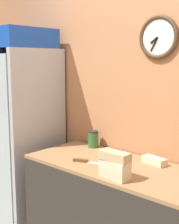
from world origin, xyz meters
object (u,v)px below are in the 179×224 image
object	(u,v)px
sandwich_stack_middle	(115,165)
sandwich_flat_left	(154,161)
beverage_cooler	(22,122)
sandwich_stack_top	(115,156)
chefs_knife	(87,161)
condiment_jar	(93,139)
sandwich_stack_bottom	(115,174)

from	to	relation	value
sandwich_stack_middle	sandwich_flat_left	world-z (taller)	sandwich_stack_middle
beverage_cooler	sandwich_stack_middle	world-z (taller)	beverage_cooler
sandwich_stack_top	beverage_cooler	bearing A→B (deg)	168.89
sandwich_stack_middle	sandwich_stack_top	bearing A→B (deg)	0.00
chefs_knife	condiment_jar	distance (m)	0.43
sandwich_stack_top	sandwich_flat_left	size ratio (longest dim) A/B	1.05
sandwich_flat_left	condiment_jar	distance (m)	0.65
sandwich_stack_bottom	chefs_knife	world-z (taller)	sandwich_stack_bottom
sandwich_stack_middle	sandwich_flat_left	bearing A→B (deg)	83.35
condiment_jar	sandwich_flat_left	bearing A→B (deg)	-3.66
sandwich_stack_top	condiment_jar	xyz separation A→B (m)	(-0.59, 0.46, -0.08)
beverage_cooler	chefs_knife	size ratio (longest dim) A/B	6.56
sandwich_stack_middle	chefs_knife	world-z (taller)	sandwich_stack_middle
sandwich_stack_bottom	sandwich_flat_left	distance (m)	0.42
beverage_cooler	sandwich_flat_left	world-z (taller)	beverage_cooler
sandwich_flat_left	chefs_knife	world-z (taller)	sandwich_flat_left
sandwich_stack_bottom	sandwich_stack_middle	size ratio (longest dim) A/B	1.00
beverage_cooler	chefs_knife	distance (m)	1.06
sandwich_stack_top	sandwich_stack_bottom	bearing A→B (deg)	0.00
condiment_jar	chefs_knife	bearing A→B (deg)	-54.89
sandwich_stack_bottom	condiment_jar	bearing A→B (deg)	142.06
sandwich_stack_top	chefs_knife	size ratio (longest dim) A/B	0.71
chefs_knife	condiment_jar	size ratio (longest dim) A/B	2.02
sandwich_flat_left	condiment_jar	world-z (taller)	condiment_jar
sandwich_stack_bottom	condiment_jar	xyz separation A→B (m)	(-0.59, 0.46, 0.04)
sandwich_flat_left	chefs_knife	distance (m)	0.50
sandwich_stack_middle	sandwich_stack_top	size ratio (longest dim) A/B	1.02
sandwich_flat_left	condiment_jar	bearing A→B (deg)	176.34
chefs_knife	sandwich_flat_left	bearing A→B (deg)	37.83
sandwich_stack_middle	sandwich_flat_left	xyz separation A→B (m)	(0.05, 0.42, -0.06)
sandwich_stack_middle	chefs_knife	size ratio (longest dim) A/B	0.73
sandwich_stack_middle	condiment_jar	bearing A→B (deg)	142.06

